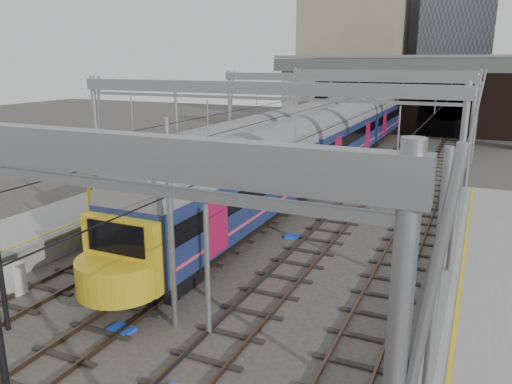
% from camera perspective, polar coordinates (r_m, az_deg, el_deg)
% --- Properties ---
extents(ground, '(160.00, 160.00, 0.00)m').
position_cam_1_polar(ground, '(16.30, -13.25, -17.79)').
color(ground, '#38332D').
rests_on(ground, ground).
extents(tracks, '(14.40, 80.00, 0.22)m').
position_cam_1_polar(tracks, '(28.47, 5.32, -2.97)').
color(tracks, '#4C3828').
rests_on(tracks, ground).
extents(overhead_line, '(16.80, 80.00, 8.00)m').
position_cam_1_polar(overhead_line, '(33.39, 9.33, 10.99)').
color(overhead_line, gray).
rests_on(overhead_line, ground).
extents(retaining_wall, '(28.00, 2.75, 9.00)m').
position_cam_1_polar(retaining_wall, '(63.18, 17.94, 10.15)').
color(retaining_wall, black).
rests_on(retaining_wall, ground).
extents(overbridge, '(28.00, 3.00, 9.25)m').
position_cam_1_polar(overbridge, '(57.36, 16.02, 12.83)').
color(overbridge, gray).
rests_on(overbridge, ground).
extents(city_skyline, '(37.50, 27.50, 60.00)m').
position_cam_1_polar(city_skyline, '(81.81, 21.35, 19.75)').
color(city_skyline, tan).
rests_on(city_skyline, ground).
extents(train_main, '(3.12, 71.99, 5.26)m').
position_cam_1_polar(train_main, '(49.90, 11.88, 7.58)').
color(train_main, black).
rests_on(train_main, ground).
extents(train_second, '(2.87, 49.80, 4.92)m').
position_cam_1_polar(train_second, '(44.71, 4.93, 6.84)').
color(train_second, black).
rests_on(train_second, ground).
extents(relay_cabinet, '(0.66, 0.57, 1.24)m').
position_cam_1_polar(relay_cabinet, '(21.40, -25.78, -8.87)').
color(relay_cabinet, silver).
rests_on(relay_cabinet, ground).
extents(equip_cover_a, '(0.91, 0.70, 0.10)m').
position_cam_1_polar(equip_cover_a, '(17.70, -15.11, -14.91)').
color(equip_cover_a, blue).
rests_on(equip_cover_a, ground).
extents(equip_cover_b, '(0.89, 0.77, 0.09)m').
position_cam_1_polar(equip_cover_b, '(25.40, 4.08, -5.10)').
color(equip_cover_b, blue).
rests_on(equip_cover_b, ground).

